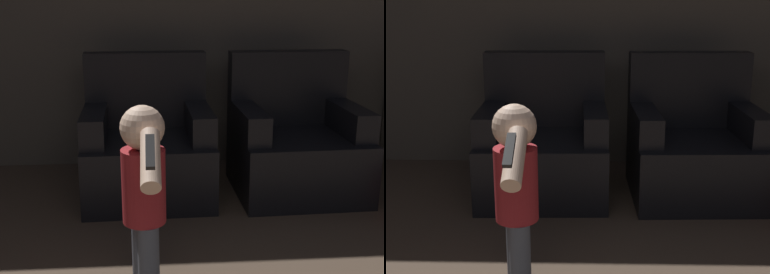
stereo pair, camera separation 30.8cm
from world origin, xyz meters
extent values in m
cube|color=#51493F|center=(0.00, 4.50, 1.30)|extent=(8.40, 0.05, 2.60)
cube|color=black|center=(-0.29, 3.70, 0.22)|extent=(0.91, 0.85, 0.44)
cube|color=black|center=(-0.30, 4.03, 0.71)|extent=(0.89, 0.19, 0.55)
cube|color=black|center=(-0.65, 3.69, 0.54)|extent=(0.18, 0.67, 0.20)
cube|color=black|center=(0.07, 3.71, 0.54)|extent=(0.18, 0.67, 0.20)
cube|color=black|center=(0.78, 3.70, 0.22)|extent=(0.91, 0.86, 0.44)
cube|color=black|center=(0.77, 4.03, 0.71)|extent=(0.89, 0.19, 0.55)
cube|color=black|center=(0.42, 3.69, 0.54)|extent=(0.19, 0.67, 0.20)
cube|color=black|center=(1.14, 3.72, 0.54)|extent=(0.19, 0.67, 0.20)
cylinder|color=#474C56|center=(-0.29, 2.40, 0.19)|extent=(0.10, 0.10, 0.37)
cylinder|color=#474C56|center=(-0.32, 2.51, 0.19)|extent=(0.10, 0.10, 0.37)
cylinder|color=maroon|center=(-0.30, 2.45, 0.55)|extent=(0.21, 0.21, 0.36)
sphere|color=beige|center=(-0.30, 2.45, 0.83)|extent=(0.21, 0.21, 0.21)
cylinder|color=beige|center=(-0.34, 2.58, 0.54)|extent=(0.08, 0.08, 0.30)
cylinder|color=beige|center=(-0.27, 2.20, 0.76)|extent=(0.08, 0.30, 0.22)
cube|color=black|center=(-0.27, 2.07, 0.84)|extent=(0.04, 0.16, 0.10)
camera|label=1|loc=(-0.26, 0.11, 1.44)|focal=50.00mm
camera|label=2|loc=(0.05, 0.10, 1.44)|focal=50.00mm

